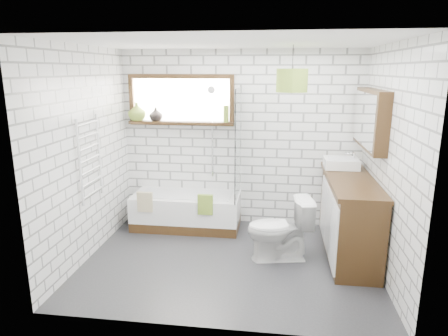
# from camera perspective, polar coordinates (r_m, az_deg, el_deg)

# --- Properties ---
(floor) EXTENTS (3.40, 2.60, 0.01)m
(floor) POSITION_cam_1_polar(r_m,az_deg,el_deg) (4.91, 0.75, -13.11)
(floor) COLOR #252528
(floor) RESTS_ON ground
(ceiling) EXTENTS (3.40, 2.60, 0.01)m
(ceiling) POSITION_cam_1_polar(r_m,az_deg,el_deg) (4.38, 0.86, 17.57)
(ceiling) COLOR white
(ceiling) RESTS_ON ground
(wall_back) EXTENTS (3.40, 0.01, 2.50)m
(wall_back) POSITION_cam_1_polar(r_m,az_deg,el_deg) (5.75, 2.35, 4.15)
(wall_back) COLOR white
(wall_back) RESTS_ON ground
(wall_front) EXTENTS (3.40, 0.01, 2.50)m
(wall_front) POSITION_cam_1_polar(r_m,az_deg,el_deg) (3.23, -1.96, -3.66)
(wall_front) COLOR white
(wall_front) RESTS_ON ground
(wall_left) EXTENTS (0.01, 2.60, 2.50)m
(wall_left) POSITION_cam_1_polar(r_m,az_deg,el_deg) (4.97, -19.11, 1.83)
(wall_left) COLOR white
(wall_left) RESTS_ON ground
(wall_right) EXTENTS (0.01, 2.60, 2.50)m
(wall_right) POSITION_cam_1_polar(r_m,az_deg,el_deg) (4.61, 22.36, 0.63)
(wall_right) COLOR white
(wall_right) RESTS_ON ground
(window) EXTENTS (1.52, 0.16, 0.68)m
(window) POSITION_cam_1_polar(r_m,az_deg,el_deg) (5.78, -6.17, 9.62)
(window) COLOR black
(window) RESTS_ON wall_back
(towel_radiator) EXTENTS (0.06, 0.52, 1.00)m
(towel_radiator) POSITION_cam_1_polar(r_m,az_deg,el_deg) (4.96, -18.60, 1.26)
(towel_radiator) COLOR white
(towel_radiator) RESTS_ON wall_left
(mirror_cabinet) EXTENTS (0.16, 1.20, 0.70)m
(mirror_cabinet) POSITION_cam_1_polar(r_m,az_deg,el_deg) (5.10, 20.19, 6.59)
(mirror_cabinet) COLOR black
(mirror_cabinet) RESTS_ON wall_right
(shower_riser) EXTENTS (0.02, 0.02, 1.30)m
(shower_riser) POSITION_cam_1_polar(r_m,az_deg,el_deg) (5.74, -1.67, 5.15)
(shower_riser) COLOR silver
(shower_riser) RESTS_ON wall_back
(bathtub) EXTENTS (1.51, 0.67, 0.49)m
(bathtub) POSITION_cam_1_polar(r_m,az_deg,el_deg) (5.80, -5.37, -6.10)
(bathtub) COLOR white
(bathtub) RESTS_ON floor
(shower_screen) EXTENTS (0.02, 0.72, 1.50)m
(shower_screen) POSITION_cam_1_polar(r_m,az_deg,el_deg) (5.42, 2.01, 3.43)
(shower_screen) COLOR white
(shower_screen) RESTS_ON bathtub
(towel_green) EXTENTS (0.20, 0.06, 0.28)m
(towel_green) POSITION_cam_1_polar(r_m,az_deg,el_deg) (5.36, -2.68, -5.24)
(towel_green) COLOR olive
(towel_green) RESTS_ON bathtub
(towel_beige) EXTENTS (0.21, 0.05, 0.28)m
(towel_beige) POSITION_cam_1_polar(r_m,az_deg,el_deg) (5.56, -11.21, -4.77)
(towel_beige) COLOR tan
(towel_beige) RESTS_ON bathtub
(vanity) EXTENTS (0.54, 1.68, 0.96)m
(vanity) POSITION_cam_1_polar(r_m,az_deg,el_deg) (5.16, 17.43, -6.51)
(vanity) COLOR black
(vanity) RESTS_ON floor
(basin) EXTENTS (0.43, 0.38, 0.13)m
(basin) POSITION_cam_1_polar(r_m,az_deg,el_deg) (5.47, 16.37, 0.69)
(basin) COLOR white
(basin) RESTS_ON vanity
(tap) EXTENTS (0.03, 0.03, 0.15)m
(tap) POSITION_cam_1_polar(r_m,az_deg,el_deg) (5.48, 18.07, 1.27)
(tap) COLOR silver
(tap) RESTS_ON vanity
(toilet) EXTENTS (0.57, 0.82, 0.77)m
(toilet) POSITION_cam_1_polar(r_m,az_deg,el_deg) (4.83, 7.89, -8.64)
(toilet) COLOR white
(toilet) RESTS_ON floor
(vase_olive) EXTENTS (0.27, 0.27, 0.26)m
(vase_olive) POSITION_cam_1_polar(r_m,az_deg,el_deg) (5.96, -12.34, 7.68)
(vase_olive) COLOR olive
(vase_olive) RESTS_ON window
(vase_dark) EXTENTS (0.25, 0.25, 0.20)m
(vase_dark) POSITION_cam_1_polar(r_m,az_deg,el_deg) (5.87, -9.71, 7.40)
(vase_dark) COLOR black
(vase_dark) RESTS_ON window
(bottle) EXTENTS (0.07, 0.07, 0.23)m
(bottle) POSITION_cam_1_polar(r_m,az_deg,el_deg) (5.65, 0.28, 7.53)
(bottle) COLOR olive
(bottle) RESTS_ON window
(pendant) EXTENTS (0.37, 0.37, 0.27)m
(pendant) POSITION_cam_1_polar(r_m,az_deg,el_deg) (4.82, 9.69, 12.24)
(pendant) COLOR olive
(pendant) RESTS_ON ceiling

